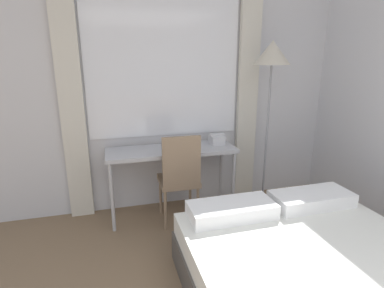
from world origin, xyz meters
TOP-DOWN VIEW (x-y plane):
  - wall_back_with_window at (-0.02, 3.36)m, footprint 4.80×0.13m
  - desk at (-0.12, 3.05)m, footprint 1.38×0.47m
  - desk_chair at (-0.09, 2.83)m, footprint 0.41×0.41m
  - standing_lamp at (0.92, 2.91)m, footprint 0.38×0.38m
  - telephone at (0.41, 3.09)m, footprint 0.17×0.16m
  - book at (-0.01, 2.99)m, footprint 0.29×0.21m

SIDE VIEW (x-z plane):
  - desk_chair at x=-0.09m, z-range 0.06..1.03m
  - desk at x=-0.12m, z-range 0.31..1.08m
  - book at x=-0.01m, z-range 0.77..0.79m
  - telephone at x=0.41m, z-range 0.76..0.88m
  - wall_back_with_window at x=-0.02m, z-range 0.01..2.71m
  - standing_lamp at x=0.92m, z-range 0.70..2.58m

